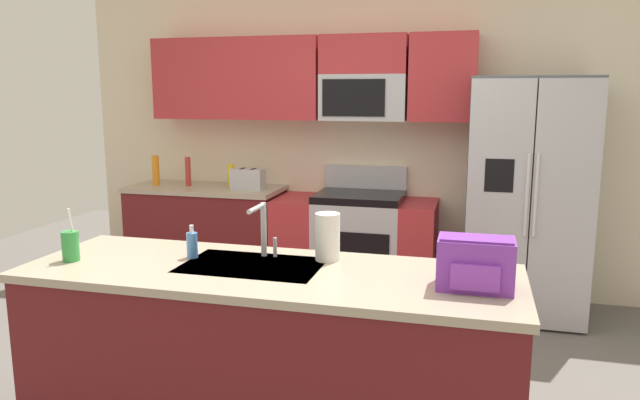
# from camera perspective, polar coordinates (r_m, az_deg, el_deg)

# --- Properties ---
(ground_plane) EXTENTS (9.00, 9.00, 0.00)m
(ground_plane) POSITION_cam_1_polar(r_m,az_deg,el_deg) (3.63, -2.72, -18.24)
(ground_plane) COLOR #66605B
(ground_plane) RESTS_ON ground
(kitchen_wall_unit) EXTENTS (5.20, 0.43, 2.60)m
(kitchen_wall_unit) POSITION_cam_1_polar(r_m,az_deg,el_deg) (5.25, 2.56, 7.43)
(kitchen_wall_unit) COLOR beige
(kitchen_wall_unit) RESTS_ON ground
(back_counter) EXTENTS (1.38, 0.63, 0.90)m
(back_counter) POSITION_cam_1_polar(r_m,az_deg,el_deg) (5.53, -10.77, -3.30)
(back_counter) COLOR maroon
(back_counter) RESTS_ON ground
(range_oven) EXTENTS (1.36, 0.61, 1.10)m
(range_oven) POSITION_cam_1_polar(r_m,az_deg,el_deg) (5.10, 3.38, -4.38)
(range_oven) COLOR #B7BABF
(range_oven) RESTS_ON ground
(refrigerator) EXTENTS (0.90, 0.76, 1.85)m
(refrigerator) POSITION_cam_1_polar(r_m,az_deg,el_deg) (4.85, 19.20, 0.12)
(refrigerator) COLOR #4C4F54
(refrigerator) RESTS_ON ground
(island_counter) EXTENTS (2.39, 0.80, 0.90)m
(island_counter) POSITION_cam_1_polar(r_m,az_deg,el_deg) (3.03, -4.89, -14.74)
(island_counter) COLOR maroon
(island_counter) RESTS_ON ground
(toaster) EXTENTS (0.28, 0.16, 0.18)m
(toaster) POSITION_cam_1_polar(r_m,az_deg,el_deg) (5.21, -6.92, 2.02)
(toaster) COLOR #B7BABF
(toaster) RESTS_ON back_counter
(pepper_mill) EXTENTS (0.05, 0.05, 0.26)m
(pepper_mill) POSITION_cam_1_polar(r_m,az_deg,el_deg) (5.50, -12.55, 2.69)
(pepper_mill) COLOR #B2332D
(pepper_mill) RESTS_ON back_counter
(bottle_orange) EXTENTS (0.07, 0.07, 0.27)m
(bottle_orange) POSITION_cam_1_polar(r_m,az_deg,el_deg) (5.61, -15.49, 2.76)
(bottle_orange) COLOR orange
(bottle_orange) RESTS_ON back_counter
(bottle_yellow) EXTENTS (0.06, 0.06, 0.21)m
(bottle_yellow) POSITION_cam_1_polar(r_m,az_deg,el_deg) (5.37, -8.54, 2.36)
(bottle_yellow) COLOR yellow
(bottle_yellow) RESTS_ON back_counter
(sink_faucet) EXTENTS (0.08, 0.22, 0.28)m
(sink_faucet) POSITION_cam_1_polar(r_m,az_deg,el_deg) (3.03, -5.51, -2.44)
(sink_faucet) COLOR #B7BABF
(sink_faucet) RESTS_ON island_counter
(drink_cup_green) EXTENTS (0.08, 0.08, 0.27)m
(drink_cup_green) POSITION_cam_1_polar(r_m,az_deg,el_deg) (3.23, -22.83, -4.07)
(drink_cup_green) COLOR green
(drink_cup_green) RESTS_ON island_counter
(soap_dispenser) EXTENTS (0.06, 0.06, 0.17)m
(soap_dispenser) POSITION_cam_1_polar(r_m,az_deg,el_deg) (3.11, -12.17, -4.21)
(soap_dispenser) COLOR #4C8CD8
(soap_dispenser) RESTS_ON island_counter
(paper_towel_roll) EXTENTS (0.12, 0.12, 0.24)m
(paper_towel_roll) POSITION_cam_1_polar(r_m,az_deg,el_deg) (2.98, 0.73, -3.56)
(paper_towel_roll) COLOR white
(paper_towel_roll) RESTS_ON island_counter
(backpack) EXTENTS (0.32, 0.22, 0.23)m
(backpack) POSITION_cam_1_polar(r_m,az_deg,el_deg) (2.64, 14.70, -5.81)
(backpack) COLOR purple
(backpack) RESTS_ON island_counter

